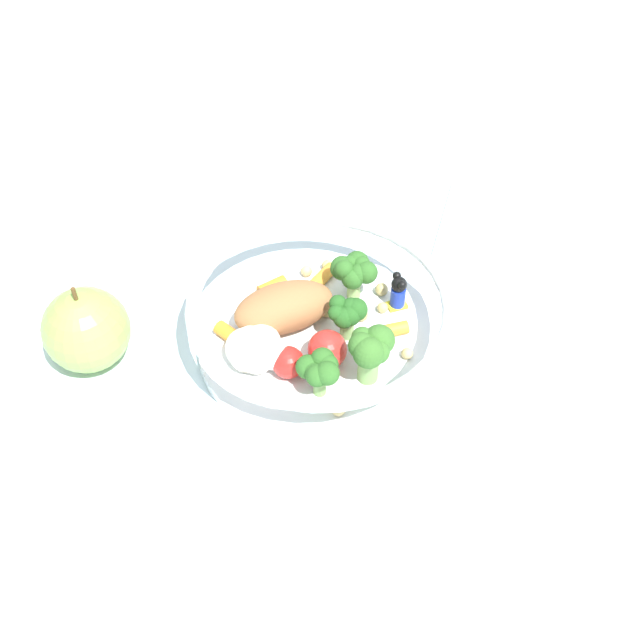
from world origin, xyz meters
TOP-DOWN VIEW (x-y plane):
  - ground_plane at (0.00, 0.00)m, footprint 2.40×2.40m
  - food_container at (0.01, 0.01)m, footprint 0.22×0.22m
  - loose_apple at (0.07, -0.17)m, footprint 0.07×0.07m
  - folded_napkin at (-0.18, 0.15)m, footprint 0.15×0.12m

SIDE VIEW (x-z plane):
  - ground_plane at x=0.00m, z-range 0.00..0.00m
  - folded_napkin at x=-0.18m, z-range 0.00..0.01m
  - food_container at x=0.01m, z-range 0.00..0.06m
  - loose_apple at x=0.07m, z-range -0.01..0.08m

